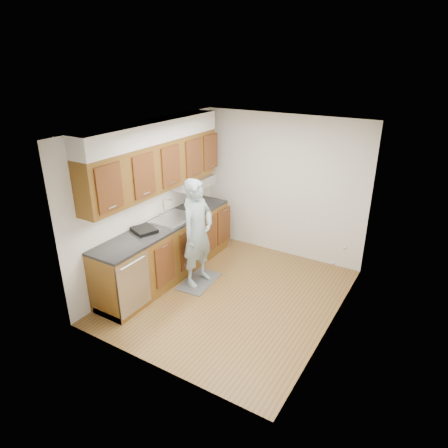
# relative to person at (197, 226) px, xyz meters

# --- Properties ---
(floor) EXTENTS (3.50, 3.50, 0.00)m
(floor) POSITION_rel_person_xyz_m (0.65, -0.07, -0.98)
(floor) COLOR brown
(floor) RESTS_ON ground
(ceiling) EXTENTS (3.50, 3.50, 0.00)m
(ceiling) POSITION_rel_person_xyz_m (0.65, -0.07, 1.52)
(ceiling) COLOR white
(ceiling) RESTS_ON wall_left
(wall_left) EXTENTS (0.02, 3.50, 2.50)m
(wall_left) POSITION_rel_person_xyz_m (-0.85, -0.07, 0.27)
(wall_left) COLOR silver
(wall_left) RESTS_ON floor
(wall_right) EXTENTS (0.02, 3.50, 2.50)m
(wall_right) POSITION_rel_person_xyz_m (2.15, -0.07, 0.27)
(wall_right) COLOR silver
(wall_right) RESTS_ON floor
(wall_back) EXTENTS (3.00, 0.02, 2.50)m
(wall_back) POSITION_rel_person_xyz_m (0.65, 1.68, 0.27)
(wall_back) COLOR silver
(wall_back) RESTS_ON floor
(counter) EXTENTS (0.64, 2.80, 1.30)m
(counter) POSITION_rel_person_xyz_m (-0.55, -0.07, -0.49)
(counter) COLOR brown
(counter) RESTS_ON floor
(upper_cabinets) EXTENTS (0.47, 2.80, 1.21)m
(upper_cabinets) POSITION_rel_person_xyz_m (-0.68, -0.03, 0.97)
(upper_cabinets) COLOR brown
(upper_cabinets) RESTS_ON wall_left
(closet_door) EXTENTS (0.02, 1.22, 2.05)m
(closet_door) POSITION_rel_person_xyz_m (2.13, 0.23, 0.04)
(closet_door) COLOR white
(closet_door) RESTS_ON wall_right
(floor_mat) EXTENTS (0.51, 0.79, 0.01)m
(floor_mat) POSITION_rel_person_xyz_m (0.00, 0.00, -0.97)
(floor_mat) COLOR slate
(floor_mat) RESTS_ON floor
(person) EXTENTS (0.51, 0.72, 1.93)m
(person) POSITION_rel_person_xyz_m (0.00, 0.00, 0.00)
(person) COLOR #8DA4AC
(person) RESTS_ON floor_mat
(soap_bottle_a) EXTENTS (0.15, 0.15, 0.28)m
(soap_bottle_a) POSITION_rel_person_xyz_m (-0.59, 0.59, 0.10)
(soap_bottle_a) COLOR silver
(soap_bottle_a) RESTS_ON counter
(soap_bottle_b) EXTENTS (0.12, 0.12, 0.18)m
(soap_bottle_b) POSITION_rel_person_xyz_m (-0.49, 0.63, 0.05)
(soap_bottle_b) COLOR silver
(soap_bottle_b) RESTS_ON counter
(soap_bottle_c) EXTENTS (0.17, 0.17, 0.16)m
(soap_bottle_c) POSITION_rel_person_xyz_m (-0.45, 0.75, 0.04)
(soap_bottle_c) COLOR silver
(soap_bottle_c) RESTS_ON counter
(soda_can) EXTENTS (0.07, 0.07, 0.12)m
(soda_can) POSITION_rel_person_xyz_m (-0.52, 0.66, 0.02)
(soda_can) COLOR #A0251B
(soda_can) RESTS_ON counter
(steel_can) EXTENTS (0.10, 0.10, 0.13)m
(steel_can) POSITION_rel_person_xyz_m (-0.51, 0.66, 0.03)
(steel_can) COLOR #A5A5AA
(steel_can) RESTS_ON counter
(dish_rack) EXTENTS (0.44, 0.41, 0.06)m
(dish_rack) POSITION_rel_person_xyz_m (-0.61, -0.51, -0.01)
(dish_rack) COLOR black
(dish_rack) RESTS_ON counter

